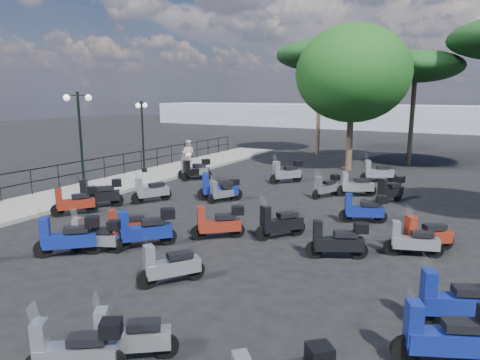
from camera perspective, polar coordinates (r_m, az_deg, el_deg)
The scene contains 37 objects.
ground at distance 15.24m, azimuth -6.56°, elevation -5.32°, with size 120.00×120.00×0.00m, color black.
sidewalk at distance 21.56m, azimuth -16.07°, elevation -0.53°, with size 3.00×30.00×0.15m, color slate.
railing at distance 22.21m, azimuth -18.93°, elevation 1.79°, with size 0.04×26.04×1.10m.
lamp_post_1 at distance 21.10m, azimuth -20.52°, elevation 5.92°, with size 0.67×1.20×4.32m.
lamp_post_2 at distance 23.86m, azimuth -12.85°, elevation 6.26°, with size 0.53×1.10×3.85m.
pedestrian_far at distance 25.42m, azimuth -6.92°, elevation 3.56°, with size 0.77×0.60×1.58m, color beige.
scooter_2 at distance 16.77m, azimuth -21.14°, elevation -2.70°, with size 1.09×1.46×1.33m.
scooter_3 at distance 17.50m, azimuth -18.18°, elevation -1.78°, with size 1.40×1.42×1.45m.
scooter_4 at distance 22.32m, azimuth -6.16°, elevation 1.35°, with size 1.72×0.85×1.43m.
scooter_5 at distance 22.17m, azimuth -5.87°, elevation 1.33°, with size 0.91×1.61×1.36m.
scooter_7 at distance 12.62m, azimuth -21.88°, elevation -7.09°, with size 1.45×1.33×1.43m.
scooter_8 at distance 13.54m, azimuth -14.79°, elevation -5.90°, with size 1.10×1.20×1.22m.
scooter_9 at distance 17.84m, azimuth -11.82°, elevation -1.45°, with size 0.98×1.54×1.36m.
scooter_10 at distance 17.77m, azimuth -2.85°, elevation -1.11°, with size 1.70×1.07×1.50m.
scooter_11 at distance 21.32m, azimuth 6.25°, elevation 1.01°, with size 1.24×1.55×1.45m.
scooter_12 at distance 7.55m, azimuth -21.08°, elevation -20.42°, with size 1.38×1.01×1.25m.
scooter_13 at distance 12.64m, azimuth -18.71°, elevation -7.16°, with size 1.48×0.82×1.24m.
scooter_14 at distance 12.64m, azimuth -12.46°, elevation -6.44°, with size 1.35×1.48×1.45m.
scooter_15 at distance 13.10m, azimuth -2.85°, elevation -5.76°, with size 1.37×1.21×1.33m.
scooter_16 at distance 17.50m, azimuth -2.15°, elevation -1.54°, with size 0.84×1.37×1.18m.
scooter_17 at distance 18.67m, azimuth 11.43°, elevation -0.89°, with size 0.84×1.44×1.22m.
scooter_18 at distance 7.72m, azimuth -14.46°, elevation -19.67°, with size 1.28×0.97×1.21m.
scooter_19 at distance 10.21m, azimuth -9.37°, elevation -11.27°, with size 1.04×1.39×1.30m.
scooter_20 at distance 11.83m, azimuth 12.90°, elevation -7.93°, with size 1.56×0.94×1.34m.
scooter_21 at distance 13.20m, azimuth 5.30°, elevation -5.77°, with size 1.12×1.44×1.37m.
scooter_22 at distance 15.26m, azimuth 16.18°, elevation -3.76°, with size 1.55×0.84×1.30m.
scooter_23 at distance 19.13m, azimuth 15.17°, elevation -0.74°, with size 1.55×0.97×1.37m.
scooter_25 at distance 9.37m, azimuth 27.11°, elevation -14.07°, with size 1.65×0.93×1.40m.
scooter_26 at distance 12.62m, azimuth 21.98°, elevation -7.59°, with size 1.52×0.71×1.25m.
scooter_27 at distance 13.13m, azimuth 23.49°, elevation -6.82°, with size 1.37×1.17×1.35m.
scooter_28 at distance 18.42m, azimuth 19.39°, elevation -1.32°, with size 0.90×1.62×1.37m.
scooter_29 at distance 22.55m, azimuth 17.85°, elevation 0.96°, with size 1.62×1.02×1.43m.
scooter_30 at distance 8.06m, azimuth 26.07°, elevation -18.23°, with size 1.65×0.93×1.40m.
broadleaf_tree at distance 25.42m, azimuth 14.82°, elevation 13.53°, with size 6.40×6.40×8.20m.
pine_0 at distance 28.47m, azimuth 22.40°, elevation 13.76°, with size 5.45×5.45×6.93m.
pine_2 at distance 31.68m, azimuth 10.70°, elevation 16.01°, with size 6.22×6.22×8.13m.
distant_hills at distance 57.55m, azimuth 20.59°, elevation 7.81°, with size 70.00×8.00×3.00m, color gray.
Camera 1 is at (8.54, -11.84, 4.35)m, focal length 32.00 mm.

